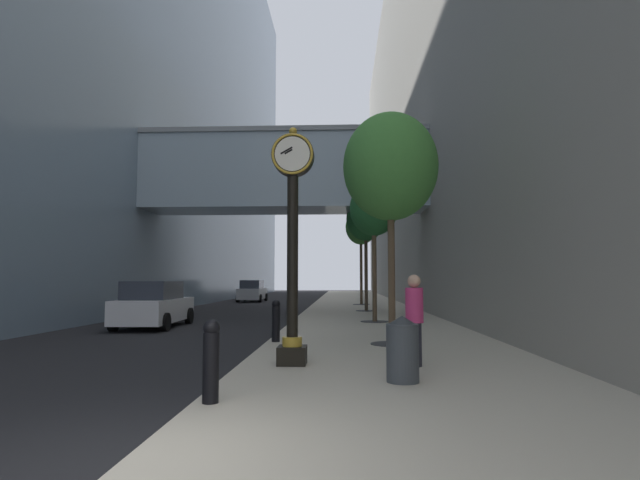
{
  "coord_description": "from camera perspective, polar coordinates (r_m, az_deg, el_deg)",
  "views": [
    {
      "loc": [
        2.0,
        -4.56,
        1.77
      ],
      "look_at": [
        0.93,
        19.99,
        3.7
      ],
      "focal_mm": 28.5,
      "sensor_mm": 36.0,
      "label": 1
    }
  ],
  "objects": [
    {
      "name": "building_block_left",
      "position": [
        41.38,
        -19.5,
        21.16
      ],
      "size": [
        23.48,
        80.0,
        39.17
      ],
      "color": "slate",
      "rests_on": "ground"
    },
    {
      "name": "street_tree_mid_near",
      "position": [
        20.18,
        6.07,
        3.42
      ],
      "size": [
        1.91,
        1.91,
        5.54
      ],
      "color": "#333335",
      "rests_on": "sidewalk_right"
    },
    {
      "name": "pedestrian_walking",
      "position": [
        9.9,
        10.56,
        -8.52
      ],
      "size": [
        0.46,
        0.46,
        1.73
      ],
      "color": "#23232D",
      "rests_on": "sidewalk_right"
    },
    {
      "name": "ground_plane",
      "position": [
        31.67,
        -1.14,
        -7.69
      ],
      "size": [
        110.0,
        110.0,
        0.0
      ],
      "primitive_type": "plane",
      "color": "black",
      "rests_on": "ground"
    },
    {
      "name": "car_white_mid",
      "position": [
        20.04,
        -18.12,
        -6.95
      ],
      "size": [
        2.14,
        4.62,
        1.71
      ],
      "color": "silver",
      "rests_on": "ground"
    },
    {
      "name": "trash_bin",
      "position": [
        8.42,
        9.24,
        -11.87
      ],
      "size": [
        0.53,
        0.53,
        1.05
      ],
      "color": "#383D42",
      "rests_on": "sidewalk_right"
    },
    {
      "name": "street_tree_near",
      "position": [
        13.43,
        7.9,
        8.07
      ],
      "size": [
        2.45,
        2.45,
        5.97
      ],
      "color": "#333335",
      "rests_on": "sidewalk_right"
    },
    {
      "name": "street_tree_mid_far",
      "position": [
        27.06,
        5.16,
        2.3
      ],
      "size": [
        2.06,
        2.06,
        6.05
      ],
      "color": "#333335",
      "rests_on": "sidewalk_right"
    },
    {
      "name": "street_tree_far",
      "position": [
        33.94,
        4.62,
        1.38
      ],
      "size": [
        2.05,
        2.05,
        6.32
      ],
      "color": "#333335",
      "rests_on": "sidewalk_right"
    },
    {
      "name": "building_block_right",
      "position": [
        37.95,
        16.21,
        15.81
      ],
      "size": [
        9.0,
        80.0,
        29.63
      ],
      "color": "gray",
      "rests_on": "ground"
    },
    {
      "name": "car_silver_near",
      "position": [
        41.7,
        -7.61,
        -5.73
      ],
      "size": [
        2.0,
        4.25,
        1.74
      ],
      "color": "#B7BABF",
      "rests_on": "ground"
    },
    {
      "name": "bollard_nearest",
      "position": [
        7.1,
        -12.14,
        -12.91
      ],
      "size": [
        0.23,
        0.23,
        1.1
      ],
      "color": "black",
      "rests_on": "sidewalk_right"
    },
    {
      "name": "street_clock",
      "position": [
        9.97,
        -3.1,
        0.9
      ],
      "size": [
        0.84,
        0.55,
        4.66
      ],
      "color": "black",
      "rests_on": "sidewalk_right"
    },
    {
      "name": "bollard_third",
      "position": [
        13.61,
        -4.97,
        -8.9
      ],
      "size": [
        0.23,
        0.23,
        1.1
      ],
      "color": "black",
      "rests_on": "sidewalk_right"
    },
    {
      "name": "sidewalk_right",
      "position": [
        34.62,
        4.35,
        -7.29
      ],
      "size": [
        6.2,
        80.0,
        0.14
      ],
      "primitive_type": "cube",
      "color": "#BCB29E",
      "rests_on": "ground"
    }
  ]
}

